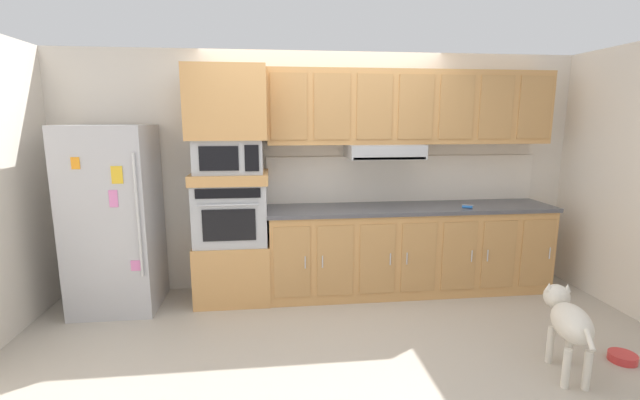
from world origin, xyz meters
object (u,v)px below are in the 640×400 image
refrigerator (114,219)px  microwave (229,156)px  dog (568,320)px  screwdriver (467,207)px  dog_food_bowl (623,357)px  built_in_oven (232,212)px

refrigerator → microwave: size_ratio=2.73×
refrigerator → microwave: bearing=3.5°
microwave → dog: (2.49, -1.61, -1.06)m
refrigerator → microwave: 1.24m
screwdriver → dog_food_bowl: 1.77m
dog → built_in_oven: bearing=73.6°
microwave → dog: 3.15m
microwave → dog: microwave is taller
built_in_oven → dog: size_ratio=0.88×
microwave → screwdriver: 2.44m
screwdriver → refrigerator: bearing=178.3°
refrigerator → dog_food_bowl: refrigerator is taller
dog → dog_food_bowl: size_ratio=3.97×
dog → screwdriver: bearing=21.0°
refrigerator → dog_food_bowl: bearing=-19.8°
built_in_oven → microwave: 0.56m
screwdriver → dog: size_ratio=0.21×
built_in_oven → dog_food_bowl: (3.02, -1.55, -0.87)m
screwdriver → built_in_oven: bearing=175.9°
microwave → dog_food_bowl: bearing=-27.2°
refrigerator → built_in_oven: 1.10m
screwdriver → dog_food_bowl: (0.65, -1.38, -0.90)m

